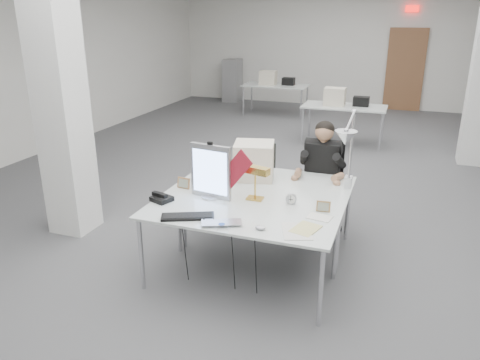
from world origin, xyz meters
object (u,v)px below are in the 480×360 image
at_px(office_chair, 322,188).
at_px(bankers_lamp, 255,183).
at_px(laptop, 222,226).
at_px(seated_person, 323,159).
at_px(beige_monitor, 254,161).
at_px(desk_main, 240,213).
at_px(architect_lamp, 348,153).
at_px(desk_phone, 162,199).
at_px(monitor, 211,171).

relative_size(office_chair, bankers_lamp, 3.06).
bearing_deg(office_chair, laptop, -105.58).
bearing_deg(office_chair, bankers_lamp, -111.60).
relative_size(seated_person, beige_monitor, 2.08).
bearing_deg(beige_monitor, bankers_lamp, -84.23).
xyz_separation_m(desk_main, architect_lamp, (0.85, 0.74, 0.46)).
bearing_deg(beige_monitor, seated_person, 22.55).
height_order(seated_person, desk_phone, seated_person).
height_order(office_chair, desk_phone, office_chair).
height_order(office_chair, architect_lamp, architect_lamp).
distance_m(desk_main, desk_phone, 0.81).
xyz_separation_m(seated_person, bankers_lamp, (-0.47, -1.08, 0.03)).
xyz_separation_m(office_chair, monitor, (-0.89, -1.22, 0.50)).
bearing_deg(monitor, bankers_lamp, 20.55).
height_order(bankers_lamp, architect_lamp, architect_lamp).
distance_m(office_chair, desk_phone, 1.99).
relative_size(desk_main, desk_phone, 9.81).
bearing_deg(seated_person, laptop, -106.01).
distance_m(monitor, bankers_lamp, 0.45).
bearing_deg(laptop, architect_lamp, 26.87).
distance_m(laptop, desk_phone, 0.84).
bearing_deg(architect_lamp, seated_person, 112.45).
relative_size(desk_main, architect_lamp, 2.02).
distance_m(bankers_lamp, desk_phone, 0.92).
bearing_deg(laptop, seated_person, 49.28).
bearing_deg(bankers_lamp, beige_monitor, 123.72).
bearing_deg(desk_main, office_chair, 71.35).
bearing_deg(desk_main, architect_lamp, 40.87).
bearing_deg(desk_phone, architect_lamp, 44.16).
height_order(laptop, architect_lamp, architect_lamp).
bearing_deg(bankers_lamp, office_chair, 82.11).
bearing_deg(beige_monitor, desk_phone, -137.35).
height_order(monitor, beige_monitor, monitor).
relative_size(monitor, beige_monitor, 1.28).
xyz_separation_m(monitor, desk_phone, (-0.41, -0.26, -0.25)).
xyz_separation_m(office_chair, bankers_lamp, (-0.47, -1.13, 0.40)).
distance_m(desk_main, monitor, 0.55).
distance_m(desk_main, architect_lamp, 1.21).
height_order(desk_main, desk_phone, desk_phone).
distance_m(laptop, architect_lamp, 1.47).
distance_m(desk_main, bankers_lamp, 0.39).
bearing_deg(laptop, office_chair, 49.71).
bearing_deg(beige_monitor, desk_main, -92.92).
xyz_separation_m(monitor, architect_lamp, (1.24, 0.48, 0.18)).
relative_size(office_chair, beige_monitor, 2.49).
xyz_separation_m(seated_person, monitor, (-0.89, -1.17, 0.12)).
distance_m(seated_person, architect_lamp, 0.83).
relative_size(laptop, architect_lamp, 0.39).
height_order(monitor, laptop, monitor).
relative_size(beige_monitor, architect_lamp, 0.47).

